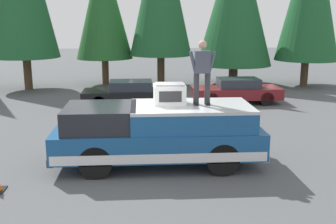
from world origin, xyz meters
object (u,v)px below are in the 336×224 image
(parked_car_maroon, at_px, (236,91))
(parked_car_black, at_px, (129,94))
(person_on_truck_bed, at_px, (202,71))
(compressor_unit, at_px, (169,94))
(pickup_truck, at_px, (158,134))

(parked_car_maroon, relative_size, parked_car_black, 1.00)
(person_on_truck_bed, xyz_separation_m, parked_car_maroon, (8.08, -2.88, -1.97))
(compressor_unit, xyz_separation_m, person_on_truck_bed, (-0.11, -0.85, 0.62))
(compressor_unit, bearing_deg, person_on_truck_bed, -97.48)
(pickup_truck, xyz_separation_m, compressor_unit, (0.15, -0.31, 1.05))
(compressor_unit, height_order, person_on_truck_bed, person_on_truck_bed)
(pickup_truck, height_order, compressor_unit, compressor_unit)
(pickup_truck, bearing_deg, compressor_unit, -64.04)
(person_on_truck_bed, bearing_deg, pickup_truck, 91.90)
(person_on_truck_bed, bearing_deg, parked_car_maroon, -19.62)
(person_on_truck_bed, relative_size, parked_car_black, 0.41)
(pickup_truck, bearing_deg, parked_car_maroon, -26.45)
(pickup_truck, xyz_separation_m, parked_car_maroon, (8.12, -4.04, -0.29))
(pickup_truck, relative_size, parked_car_black, 1.35)
(parked_car_maroon, distance_m, parked_car_black, 5.02)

